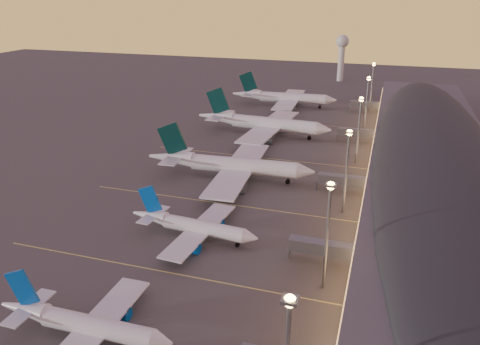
% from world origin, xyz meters
% --- Properties ---
extents(ground, '(700.00, 700.00, 0.00)m').
position_xyz_m(ground, '(0.00, 0.00, 0.00)').
color(ground, '#3D3B38').
extents(airliner_narrow_south, '(36.98, 32.92, 13.26)m').
position_xyz_m(airliner_narrow_south, '(-5.02, -30.36, 3.43)').
color(airliner_narrow_south, silver).
rests_on(airliner_narrow_south, ground).
extents(airliner_narrow_north, '(37.28, 33.39, 13.31)m').
position_xyz_m(airliner_narrow_north, '(-0.79, 12.36, 3.44)').
color(airliner_narrow_north, silver).
rests_on(airliner_narrow_north, ground).
extents(airliner_wide_near, '(60.37, 55.06, 19.32)m').
position_xyz_m(airliner_wide_near, '(-5.33, 55.66, 4.97)').
color(airliner_wide_near, silver).
rests_on(airliner_wide_near, ground).
extents(airliner_wide_mid, '(63.97, 58.40, 20.46)m').
position_xyz_m(airliner_wide_mid, '(-8.33, 111.15, 5.27)').
color(airliner_wide_mid, silver).
rests_on(airliner_wide_mid, ground).
extents(airliner_wide_far, '(59.92, 54.57, 19.18)m').
position_xyz_m(airliner_wide_far, '(-11.51, 168.98, 4.94)').
color(airliner_wide_far, silver).
rests_on(airliner_wide_far, ground).
extents(terminal_building, '(56.35, 255.00, 17.46)m').
position_xyz_m(terminal_building, '(61.84, 72.47, 8.78)').
color(terminal_building, '#4B4A4F').
rests_on(terminal_building, ground).
extents(light_masts, '(2.20, 217.20, 25.90)m').
position_xyz_m(light_masts, '(36.00, 65.00, 17.55)').
color(light_masts, slate).
rests_on(light_masts, ground).
extents(radar_tower, '(9.00, 9.00, 32.50)m').
position_xyz_m(radar_tower, '(10.00, 260.00, 21.87)').
color(radar_tower, silver).
rests_on(radar_tower, ground).
extents(lane_markings, '(90.00, 180.36, 0.00)m').
position_xyz_m(lane_markings, '(0.00, 40.00, 0.01)').
color(lane_markings, '#D8C659').
rests_on(lane_markings, ground).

